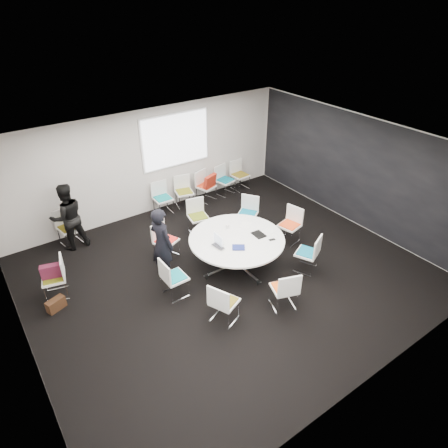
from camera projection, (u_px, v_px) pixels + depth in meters
room_shell at (231, 217)px, 8.02m from camera, size 8.08×7.08×2.88m
conference_table at (237, 246)px, 8.69m from camera, size 2.07×2.07×0.73m
projection_screen at (176, 140)px, 10.54m from camera, size 1.90×0.03×1.35m
chair_ring_a at (289, 231)px, 9.65m from camera, size 0.55×0.55×0.88m
chair_ring_b at (247, 220)px, 10.12m from camera, size 0.63×0.63×0.88m
chair_ring_c at (198, 223)px, 10.00m from camera, size 0.54×0.53×0.88m
chair_ring_d at (166, 247)px, 9.09m from camera, size 0.60×0.60×0.88m
chair_ring_e at (175, 284)px, 7.98m from camera, size 0.45×0.47×0.88m
chair_ring_f at (224, 309)px, 7.38m from camera, size 0.59×0.60×0.88m
chair_ring_g at (284, 296)px, 7.69m from camera, size 0.58×0.58×0.88m
chair_ring_h at (307, 259)px, 8.69m from camera, size 0.61×0.60×0.88m
chair_back_a at (163, 204)px, 10.83m from camera, size 0.47×0.46×0.88m
chair_back_b at (184, 197)px, 11.16m from camera, size 0.56×0.55×0.88m
chair_back_c at (206, 192)px, 11.46m from camera, size 0.57×0.56×0.88m
chair_back_d at (225, 186)px, 11.79m from camera, size 0.55×0.54×0.88m
chair_back_e at (240, 180)px, 12.11m from camera, size 0.49×0.48×0.88m
chair_spare_left at (56, 285)px, 7.97m from camera, size 0.54×0.55×0.88m
chair_person_back at (70, 234)px, 9.57m from camera, size 0.53×0.52×0.88m
person_main at (162, 244)px, 8.23m from camera, size 0.52×0.67×1.65m
person_back at (68, 217)px, 9.17m from camera, size 0.81×0.64×1.64m
laptop at (220, 246)px, 8.31m from camera, size 0.24×0.33×0.02m
laptop_lid at (218, 240)px, 8.30m from camera, size 0.02×0.30×0.22m
notebook_black at (259, 234)px, 8.68m from camera, size 0.23×0.31×0.02m
tablet_folio at (238, 247)px, 8.26m from camera, size 0.33×0.31×0.03m
papers_right at (246, 225)px, 9.03m from camera, size 0.36×0.33×0.00m
papers_front at (268, 232)px, 8.79m from camera, size 0.33×0.25×0.00m
cup at (228, 226)px, 8.90m from camera, size 0.08×0.08×0.09m
phone at (272, 240)px, 8.52m from camera, size 0.15×0.10×0.01m
maroon_bag at (51, 271)px, 7.79m from camera, size 0.42×0.24×0.28m
brown_bag at (56, 304)px, 7.71m from camera, size 0.39×0.28×0.24m
red_jacket at (210, 181)px, 11.08m from camera, size 0.47×0.30×0.36m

